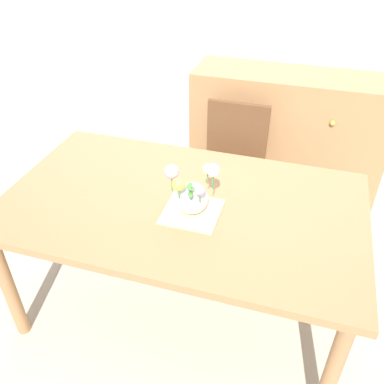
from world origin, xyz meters
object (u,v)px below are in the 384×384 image
object	(u,v)px
chair_far	(232,161)
flower_vase	(192,193)
dining_table	(182,214)
dresser	(285,138)

from	to	relation	value
chair_far	flower_vase	world-z (taller)	flower_vase
dining_table	chair_far	bearing A→B (deg)	84.66
dresser	dining_table	bearing A→B (deg)	-106.34
dining_table	chair_far	world-z (taller)	chair_far
flower_vase	chair_far	bearing A→B (deg)	89.73
chair_far	dresser	xyz separation A→B (m)	(0.31, 0.47, -0.02)
chair_far	flower_vase	xyz separation A→B (m)	(-0.00, -0.94, 0.37)
dining_table	chair_far	xyz separation A→B (m)	(0.08, 0.86, -0.17)
dining_table	chair_far	distance (m)	0.88
chair_far	flower_vase	distance (m)	1.01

